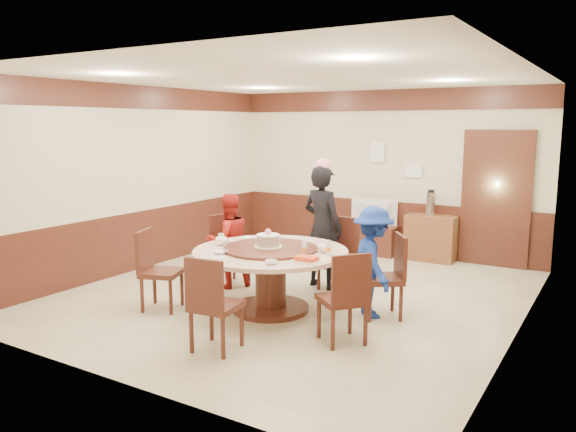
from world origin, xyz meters
The scene contains 30 objects.
room centered at (0.01, 0.01, 1.08)m, with size 6.00×6.04×2.84m.
banquet_table centered at (0.08, -0.71, 0.53)m, with size 1.84×1.84×0.78m.
chair_0 centered at (1.32, -0.21, 0.30)m, with size 0.62×0.61×0.97m.
chair_1 centered at (0.37, 0.53, 0.30)m, with size 0.49×0.50×0.97m.
chair_2 centered at (-1.05, -0.03, 0.30)m, with size 0.56×0.56×0.97m.
chair_3 centered at (-1.10, -1.35, 0.30)m, with size 0.57×0.57×0.97m.
chair_4 centered at (0.27, -2.01, 0.30)m, with size 0.49×0.49×0.97m.
chair_5 centered at (1.26, -1.18, 0.30)m, with size 0.62×0.62×0.97m.
person_standing centered at (0.13, 0.50, 0.84)m, with size 0.61×0.40×1.68m, color black.
person_red centered at (-0.96, -0.17, 0.65)m, with size 0.63×0.49×1.29m, color #AA1C16.
person_blue centered at (1.20, -0.26, 0.65)m, with size 0.84×0.48×1.30m, color navy.
birthday_cake centered at (0.04, -0.71, 0.86)m, with size 0.34×0.34×0.22m.
teapot_left centered at (-0.58, -0.82, 0.81)m, with size 0.17×0.15×0.13m, color white.
teapot_right centered at (0.69, -0.50, 0.81)m, with size 0.17×0.15×0.13m, color white.
bowl_0 centered at (-0.48, -0.39, 0.77)m, with size 0.17×0.17×0.04m, color white.
bowl_1 centered at (0.47, -1.30, 0.77)m, with size 0.13×0.13×0.04m, color white.
bowl_2 centered at (-0.29, -1.20, 0.77)m, with size 0.15×0.15×0.04m, color white.
bowl_3 centered at (0.73, -0.88, 0.77)m, with size 0.12×0.12×0.04m, color white.
bowl_4 centered at (-0.61, -0.65, 0.77)m, with size 0.14×0.14×0.03m, color white.
saucer_near centered at (-0.17, -1.36, 0.76)m, with size 0.18×0.18×0.01m, color white.
saucer_far centered at (0.53, -0.21, 0.76)m, with size 0.18×0.18×0.01m, color white.
shrimp_platter centered at (0.74, -1.02, 0.78)m, with size 0.30×0.20×0.06m.
bottle_0 centered at (0.57, -0.77, 0.83)m, with size 0.06×0.06×0.16m, color white.
bottle_1 centered at (0.80, -0.63, 0.83)m, with size 0.06×0.06×0.16m, color white.
tv_stand centered at (-0.06, 2.75, 0.25)m, with size 0.85×0.45×0.50m, color #471F16.
television centered at (-0.06, 2.75, 0.73)m, with size 0.80×0.10×0.46m, color gray.
side_cabinet centered at (0.95, 2.78, 0.38)m, with size 0.80×0.40×0.75m, color brown.
thermos centered at (0.92, 2.78, 0.94)m, with size 0.15×0.15×0.38m, color silver.
notice_left centered at (-0.10, 2.96, 1.75)m, with size 0.25×0.00×0.35m, color white.
notice_right centered at (0.55, 2.96, 1.45)m, with size 0.30×0.00×0.22m, color white.
Camera 1 is at (3.63, -6.16, 2.22)m, focal length 35.00 mm.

